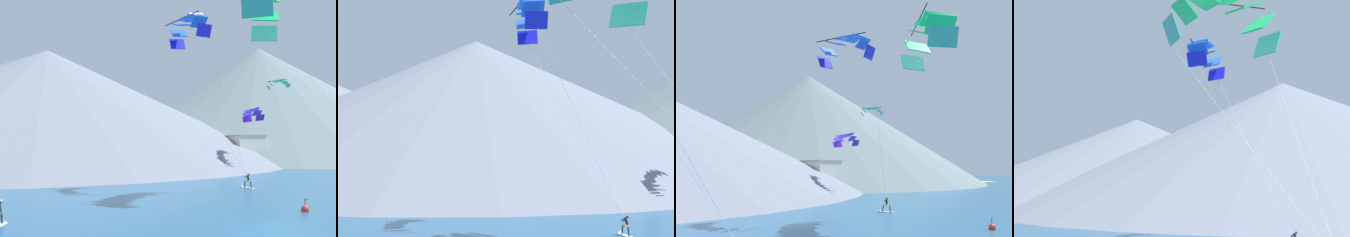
% 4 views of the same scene
% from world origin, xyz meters
% --- Properties ---
extents(kitesurfer_mid_center, '(1.12, 1.74, 1.68)m').
position_xyz_m(kitesurfer_mid_center, '(8.00, 17.85, 0.47)').
color(kitesurfer_mid_center, white).
rests_on(kitesurfer_mid_center, ground).
extents(parafoil_kite_mid_center, '(8.77, 6.30, 16.49)m').
position_xyz_m(parafoil_kite_mid_center, '(0.92, 16.50, 16.62)').
color(parafoil_kite_mid_center, '#1A1CC9').
extents(shoreline_strip, '(180.00, 10.00, 0.70)m').
position_xyz_m(shoreline_strip, '(0.00, 48.56, 0.35)').
color(shoreline_strip, beige).
rests_on(shoreline_strip, ground).
extents(shore_building_promenade_mid, '(6.41, 5.78, 3.92)m').
position_xyz_m(shore_building_promenade_mid, '(-15.01, 52.46, 1.97)').
color(shore_building_promenade_mid, beige).
rests_on(shore_building_promenade_mid, ground).
extents(mountain_peak_east_shoulder, '(126.49, 126.49, 29.93)m').
position_xyz_m(mountain_peak_east_shoulder, '(-14.50, 87.16, 14.96)').
color(mountain_peak_east_shoulder, slate).
rests_on(mountain_peak_east_shoulder, ground).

